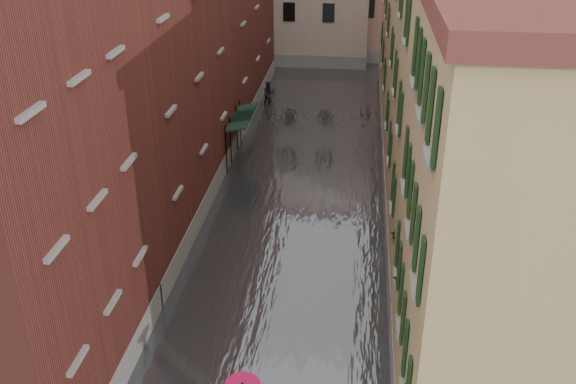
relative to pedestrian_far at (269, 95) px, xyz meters
The scene contains 10 objects.
ground 24.63m from the pedestrian_far, 82.25° to the right, with size 120.00×120.00×0.00m, color #4E4E50.
floodwater 11.89m from the pedestrian_far, 73.76° to the right, with size 10.00×60.00×0.20m, color #494D51.
building_left_mid 16.71m from the pedestrian_far, 103.45° to the right, with size 6.00×14.00×12.50m, color #5B221C.
building_right_near 28.75m from the pedestrian_far, 68.65° to the right, with size 6.00×8.00×11.50m, color tan.
building_right_mid 19.37m from the pedestrian_far, 56.16° to the right, with size 6.00×14.00×13.00m, color tan.
building_right_far 11.42m from the pedestrian_far, ahead, with size 6.00×16.00×11.50m, color tan.
awning_near 9.59m from the pedestrian_far, 91.02° to the right, with size 1.09×3.04×2.80m.
awning_far 8.50m from the pedestrian_far, 91.16° to the right, with size 1.09×2.87×2.80m.
window_planters 26.11m from the pedestrian_far, 73.36° to the right, with size 0.59×8.12×0.84m.
pedestrian_far is the anchor object (origin of this frame).
Camera 1 is at (2.55, -15.88, 14.09)m, focal length 40.00 mm.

